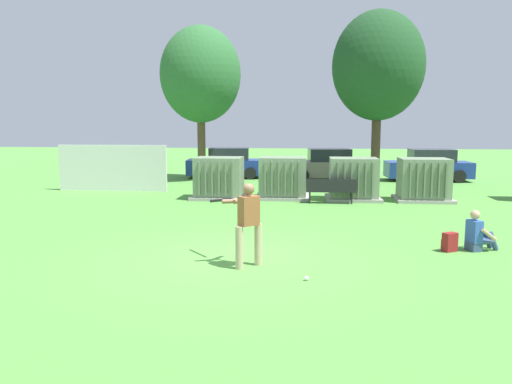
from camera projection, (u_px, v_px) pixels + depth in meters
name	position (u px, v px, depth m)	size (l,w,h in m)	color
ground_plane	(232.00, 258.00, 11.15)	(96.00, 96.00, 0.00)	#51933D
fence_panel	(113.00, 168.00, 22.04)	(4.80, 0.12, 2.00)	silver
transformer_west	(219.00, 179.00, 19.85)	(2.10, 1.70, 1.62)	#9E9B93
transformer_mid_west	(283.00, 178.00, 19.88)	(2.10, 1.70, 1.62)	#9E9B93
transformer_mid_east	(353.00, 179.00, 19.51)	(2.10, 1.70, 1.62)	#9E9B93
transformer_east	(423.00, 180.00, 19.25)	(2.10, 1.70, 1.62)	#9E9B93
park_bench	(331.00, 189.00, 18.64)	(1.80, 0.40, 0.92)	black
batter	(247.00, 220.00, 10.42)	(1.28, 1.36, 1.74)	tan
sports_ball	(306.00, 278.00, 9.58)	(0.09, 0.09, 0.09)	white
seated_spectator	(478.00, 235.00, 11.81)	(0.79, 0.65, 0.96)	#384C75
backpack	(449.00, 242.00, 11.75)	(0.38, 0.36, 0.44)	maroon
tree_left	(201.00, 75.00, 25.62)	(4.08, 4.08, 7.79)	brown
tree_center_left	(378.00, 66.00, 23.28)	(4.21, 4.21, 8.04)	#4C3828
parked_car_leftmost	(227.00, 164.00, 27.40)	(4.34, 2.21, 1.62)	navy
parked_car_left_of_center	(327.00, 165.00, 26.33)	(4.35, 2.24, 1.62)	gray
parked_car_right_of_center	(429.00, 166.00, 25.92)	(4.26, 2.03, 1.62)	navy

